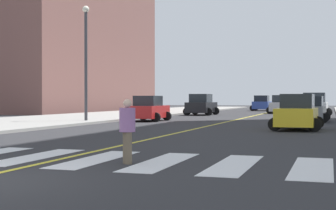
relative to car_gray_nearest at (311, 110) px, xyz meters
name	(u,v)px	position (x,y,z in m)	size (l,w,h in m)	color
sidewalk_kerb_west	(20,122)	(-17.60, -7.48, -0.74)	(10.00, 120.00, 0.15)	gray
crosswalk_paint	(65,158)	(-5.40, -23.48, -0.81)	(13.50, 4.00, 0.01)	silver
lane_divider_paint	(256,115)	(-5.40, 12.52, -0.81)	(0.16, 80.00, 0.01)	yellow
low_rise_brick_west	(55,4)	(-32.54, 22.28, 12.85)	(16.00, 32.00, 27.34)	brown
car_gray_nearest	(311,110)	(0.00, 0.00, 0.00)	(2.54, 3.97, 1.74)	slate
car_silver_second	(281,105)	(-3.72, 19.10, 0.09)	(2.77, 4.38, 1.94)	#B7B7BC
car_white_third	(314,106)	(-0.07, 10.26, 0.16)	(2.99, 4.71, 2.08)	silver
car_black_fourth	(201,105)	(-10.47, 11.56, 0.12)	(2.86, 4.53, 2.01)	black
car_red_fifth	(149,109)	(-10.84, -2.07, 0.01)	(2.47, 3.96, 1.77)	red
car_yellow_sixth	(297,113)	(-0.33, -9.09, 0.03)	(2.61, 4.10, 1.81)	gold
car_blue_seventh	(262,104)	(-7.18, 30.49, 0.10)	(2.76, 4.41, 1.97)	#2D479E
pedestrian_crossing	(127,128)	(-3.40, -24.03, 0.05)	(0.39, 0.39, 1.56)	brown
street_lamp	(86,53)	(-13.93, -5.56, 3.73)	(0.44, 0.44, 7.46)	#38383D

